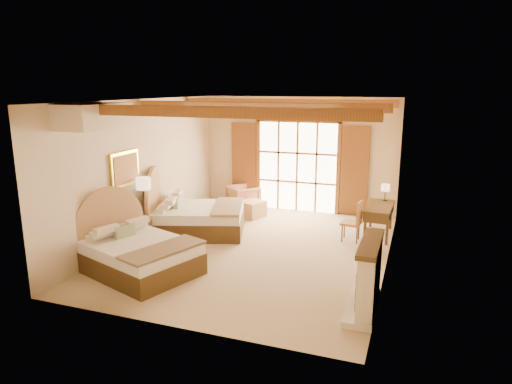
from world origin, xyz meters
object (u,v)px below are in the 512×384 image
at_px(bed_near, 133,251).
at_px(armchair, 243,198).
at_px(desk, 379,219).
at_px(bed_far, 192,215).
at_px(nightstand, 136,235).

xyz_separation_m(bed_near, armchair, (0.34, 4.89, -0.05)).
bearing_deg(armchair, desk, -155.23).
xyz_separation_m(bed_near, desk, (4.20, 3.84, -0.01)).
distance_m(bed_near, armchair, 4.90).
bearing_deg(armchair, bed_far, 119.55).
distance_m(nightstand, desk, 5.62).
height_order(bed_near, desk, bed_near).
bearing_deg(desk, armchair, 166.59).
height_order(bed_near, nightstand, bed_near).
bearing_deg(bed_far, bed_near, -106.22).
bearing_deg(nightstand, bed_near, -48.65).
height_order(bed_far, desk, bed_far).
relative_size(nightstand, desk, 0.45).
xyz_separation_m(bed_near, nightstand, (-0.70, 1.10, -0.10)).
bearing_deg(bed_near, desk, 61.98).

